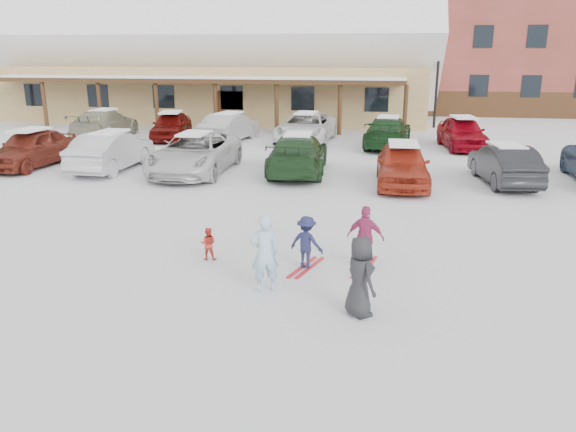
% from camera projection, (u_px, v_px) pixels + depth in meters
% --- Properties ---
extents(ground, '(160.00, 160.00, 0.00)m').
position_uv_depth(ground, '(267.00, 273.00, 12.13)').
color(ground, white).
rests_on(ground, ground).
extents(day_lodge, '(29.12, 12.50, 10.38)m').
position_uv_depth(day_lodge, '(218.00, 60.00, 38.85)').
color(day_lodge, tan).
rests_on(day_lodge, ground).
extents(lamp_post, '(0.50, 0.25, 6.57)m').
position_uv_depth(lamp_post, '(438.00, 66.00, 33.66)').
color(lamp_post, black).
rests_on(lamp_post, ground).
extents(conifer_0, '(4.40, 4.40, 10.20)m').
position_uv_depth(conifer_0, '(10.00, 35.00, 42.92)').
color(conifer_0, black).
rests_on(conifer_0, ground).
extents(conifer_2, '(5.28, 5.28, 12.24)m').
position_uv_depth(conifer_2, '(49.00, 26.00, 54.56)').
color(conifer_2, black).
rests_on(conifer_2, ground).
extents(conifer_3, '(3.96, 3.96, 9.18)m').
position_uv_depth(conifer_3, '(425.00, 44.00, 51.37)').
color(conifer_3, black).
rests_on(conifer_3, ground).
extents(adult_skier, '(0.68, 0.58, 1.58)m').
position_uv_depth(adult_skier, '(265.00, 253.00, 10.99)').
color(adult_skier, '#A2C8E1').
rests_on(adult_skier, ground).
extents(toddler_red, '(0.39, 0.32, 0.76)m').
position_uv_depth(toddler_red, '(208.00, 244.00, 12.79)').
color(toddler_red, red).
rests_on(toddler_red, ground).
extents(child_navy, '(0.87, 0.66, 1.19)m').
position_uv_depth(child_navy, '(306.00, 243.00, 12.22)').
color(child_navy, '#1C1E44').
rests_on(child_navy, ground).
extents(skis_child_navy, '(0.62, 1.39, 0.03)m').
position_uv_depth(skis_child_navy, '(306.00, 267.00, 12.38)').
color(skis_child_navy, red).
rests_on(skis_child_navy, ground).
extents(child_magenta, '(0.88, 0.51, 1.41)m').
position_uv_depth(child_magenta, '(366.00, 237.00, 12.20)').
color(child_magenta, '#AD3164').
rests_on(child_magenta, ground).
extents(skis_child_magenta, '(0.49, 1.41, 0.03)m').
position_uv_depth(skis_child_magenta, '(364.00, 267.00, 12.40)').
color(skis_child_magenta, red).
rests_on(skis_child_magenta, ground).
extents(bystander_dark, '(0.80, 0.87, 1.49)m').
position_uv_depth(bystander_dark, '(360.00, 277.00, 9.99)').
color(bystander_dark, '#262628').
rests_on(bystander_dark, ground).
extents(parked_car_0, '(2.12, 4.62, 1.53)m').
position_uv_depth(parked_car_0, '(31.00, 148.00, 22.88)').
color(parked_car_0, maroon).
rests_on(parked_car_0, ground).
extents(parked_car_1, '(1.72, 4.68, 1.53)m').
position_uv_depth(parked_car_1, '(111.00, 151.00, 22.29)').
color(parked_car_1, '#B8B8BD').
rests_on(parked_car_1, ground).
extents(parked_car_2, '(2.58, 5.60, 1.56)m').
position_uv_depth(parked_car_2, '(195.00, 153.00, 21.72)').
color(parked_car_2, silver).
rests_on(parked_car_2, ground).
extents(parked_car_3, '(2.42, 5.35, 1.52)m').
position_uv_depth(parked_car_3, '(298.00, 154.00, 21.68)').
color(parked_car_3, '#1F3E1F').
rests_on(parked_car_3, ground).
extents(parked_car_4, '(1.85, 4.44, 1.50)m').
position_uv_depth(parked_car_4, '(402.00, 164.00, 19.74)').
color(parked_car_4, '#AC311C').
rests_on(parked_car_4, ground).
extents(parked_car_5, '(1.98, 4.41, 1.40)m').
position_uv_depth(parked_car_5, '(504.00, 164.00, 19.99)').
color(parked_car_5, black).
rests_on(parked_car_5, ground).
extents(parked_car_7, '(2.39, 5.38, 1.53)m').
position_uv_depth(parked_car_7, '(105.00, 124.00, 30.39)').
color(parked_car_7, gray).
rests_on(parked_car_7, ground).
extents(parked_car_8, '(2.41, 4.53, 1.47)m').
position_uv_depth(parked_car_8, '(171.00, 126.00, 29.92)').
color(parked_car_8, '#5C0B08').
rests_on(parked_car_8, ground).
extents(parked_car_9, '(2.31, 4.71, 1.49)m').
position_uv_depth(parked_car_9, '(230.00, 127.00, 29.31)').
color(parked_car_9, '#A2A1A5').
rests_on(parked_car_9, ground).
extents(parked_car_10, '(2.86, 5.69, 1.54)m').
position_uv_depth(parked_car_10, '(306.00, 128.00, 28.82)').
color(parked_car_10, white).
rests_on(parked_car_10, ground).
extents(parked_car_11, '(2.51, 5.29, 1.49)m').
position_uv_depth(parked_car_11, '(388.00, 132.00, 27.52)').
color(parked_car_11, '#163B19').
rests_on(parked_car_11, ground).
extents(parked_car_12, '(2.31, 4.68, 1.53)m').
position_uv_depth(parked_car_12, '(462.00, 133.00, 27.15)').
color(parked_car_12, maroon).
rests_on(parked_car_12, ground).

